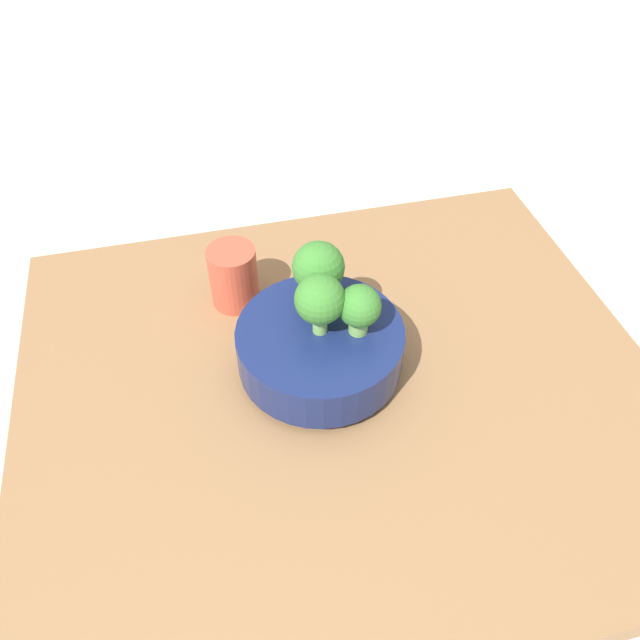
% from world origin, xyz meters
% --- Properties ---
extents(ground_plane, '(6.00, 6.00, 0.00)m').
position_xyz_m(ground_plane, '(0.00, 0.00, 0.00)').
color(ground_plane, silver).
extents(table, '(0.87, 0.76, 0.04)m').
position_xyz_m(table, '(0.00, 0.00, 0.02)').
color(table, olive).
rests_on(table, ground_plane).
extents(bowl, '(0.22, 0.22, 0.08)m').
position_xyz_m(bowl, '(0.02, -0.03, 0.08)').
color(bowl, navy).
rests_on(bowl, table).
extents(broccoli_floret_front, '(0.07, 0.07, 0.09)m').
position_xyz_m(broccoli_floret_front, '(0.01, -0.09, 0.17)').
color(broccoli_floret_front, '#7AB256').
rests_on(broccoli_floret_front, bowl).
extents(broccoli_floret_center, '(0.07, 0.07, 0.09)m').
position_xyz_m(broccoli_floret_center, '(0.02, -0.03, 0.17)').
color(broccoli_floret_center, '#7AB256').
rests_on(broccoli_floret_center, bowl).
extents(broccoli_floret_left, '(0.06, 0.06, 0.07)m').
position_xyz_m(broccoli_floret_left, '(-0.03, -0.02, 0.16)').
color(broccoli_floret_left, '#7AB256').
rests_on(broccoli_floret_left, bowl).
extents(cup, '(0.07, 0.07, 0.10)m').
position_xyz_m(cup, '(0.12, -0.20, 0.09)').
color(cup, '#C64C38').
rests_on(cup, table).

